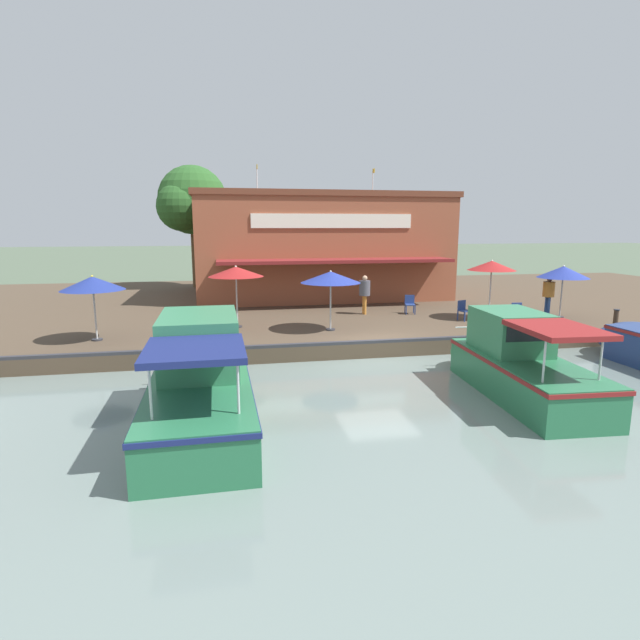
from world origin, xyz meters
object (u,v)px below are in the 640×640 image
object	(u,v)px
motorboat_nearest_quay	(513,362)
mooring_post	(616,320)
patio_umbrella_back_row	(492,266)
cafe_chair_mid_patio	(410,303)
person_mid_patio	(549,291)
cafe_chair_far_corner_seat	(464,309)
motorboat_fourth_along	(201,381)
patio_umbrella_near_quay_edge	(93,283)
waterfront_restaurant	(316,245)
patio_umbrella_mid_patio_left	(563,272)
person_at_quay_edge	(365,290)
patio_umbrella_by_entrance	(236,272)
cafe_chair_facing_river	(518,312)
tree_upstream_bank	(190,202)
patio_umbrella_far_corner	(331,277)
tree_behind_restaurant	(350,218)

from	to	relation	value
motorboat_nearest_quay	mooring_post	world-z (taller)	motorboat_nearest_quay
patio_umbrella_back_row	motorboat_nearest_quay	bearing A→B (deg)	-25.07
cafe_chair_mid_patio	person_mid_patio	xyz separation A→B (m)	(1.65, 5.91, 0.63)
person_mid_patio	motorboat_nearest_quay	bearing A→B (deg)	-40.03
cafe_chair_far_corner_seat	person_mid_patio	distance (m)	4.34
patio_umbrella_back_row	person_mid_patio	size ratio (longest dim) A/B	1.45
patio_umbrella_back_row	motorboat_nearest_quay	world-z (taller)	patio_umbrella_back_row
motorboat_nearest_quay	motorboat_fourth_along	bearing A→B (deg)	-87.08
patio_umbrella_near_quay_edge	cafe_chair_mid_patio	xyz separation A→B (m)	(-3.12, 12.84, -1.54)
patio_umbrella_near_quay_edge	cafe_chair_mid_patio	size ratio (longest dim) A/B	2.71
waterfront_restaurant	mooring_post	xyz separation A→B (m)	(12.96, 9.31, -2.46)
patio_umbrella_mid_patio_left	person_at_quay_edge	world-z (taller)	patio_umbrella_mid_patio_left
patio_umbrella_by_entrance	motorboat_fourth_along	world-z (taller)	patio_umbrella_by_entrance
person_at_quay_edge	cafe_chair_facing_river	bearing A→B (deg)	58.87
waterfront_restaurant	mooring_post	bearing A→B (deg)	35.70
patio_umbrella_near_quay_edge	motorboat_nearest_quay	size ratio (longest dim) A/B	0.36
person_mid_patio	motorboat_nearest_quay	xyz separation A→B (m)	(7.77, -6.53, -0.84)
cafe_chair_far_corner_seat	person_at_quay_edge	size ratio (longest dim) A/B	0.48
patio_umbrella_by_entrance	cafe_chair_facing_river	bearing A→B (deg)	83.04
patio_umbrella_mid_patio_left	mooring_post	size ratio (longest dim) A/B	2.78
person_at_quay_edge	tree_upstream_bank	bearing A→B (deg)	-145.66
cafe_chair_mid_patio	motorboat_nearest_quay	size ratio (longest dim) A/B	0.13
motorboat_fourth_along	patio_umbrella_near_quay_edge	bearing A→B (deg)	-150.35
patio_umbrella_far_corner	patio_umbrella_mid_patio_left	size ratio (longest dim) A/B	1.00
patio_umbrella_by_entrance	tree_upstream_bank	bearing A→B (deg)	-170.21
patio_umbrella_back_row	cafe_chair_far_corner_seat	world-z (taller)	patio_umbrella_back_row
patio_umbrella_far_corner	motorboat_nearest_quay	xyz separation A→B (m)	(6.44, 3.77, -1.78)
mooring_post	tree_behind_restaurant	xyz separation A→B (m)	(-18.22, -5.92, 4.13)
waterfront_restaurant	motorboat_fourth_along	xyz separation A→B (m)	(17.69, -6.10, -2.52)
cafe_chair_facing_river	tree_upstream_bank	world-z (taller)	tree_upstream_bank
patio_umbrella_far_corner	person_mid_patio	bearing A→B (deg)	97.36
waterfront_restaurant	patio_umbrella_near_quay_edge	world-z (taller)	waterfront_restaurant
patio_umbrella_by_entrance	motorboat_nearest_quay	world-z (taller)	patio_umbrella_by_entrance
person_mid_patio	person_at_quay_edge	distance (m)	8.23
waterfront_restaurant	patio_umbrella_far_corner	size ratio (longest dim) A/B	6.00
patio_umbrella_far_corner	cafe_chair_facing_river	xyz separation A→B (m)	(0.13, 7.90, -1.58)
patio_umbrella_back_row	person_at_quay_edge	world-z (taller)	patio_umbrella_back_row
patio_umbrella_by_entrance	person_at_quay_edge	size ratio (longest dim) A/B	1.38
patio_umbrella_back_row	motorboat_nearest_quay	distance (m)	8.55
person_mid_patio	motorboat_fourth_along	distance (m)	17.04
cafe_chair_facing_river	mooring_post	size ratio (longest dim) A/B	1.02
cafe_chair_mid_patio	cafe_chair_facing_river	size ratio (longest dim) A/B	1.00
cafe_chair_facing_river	tree_behind_restaurant	xyz separation A→B (m)	(-16.21, -3.02, 4.08)
waterfront_restaurant	person_at_quay_edge	xyz separation A→B (m)	(7.57, 0.81, -1.76)
waterfront_restaurant	patio_umbrella_mid_patio_left	distance (m)	13.57
patio_umbrella_far_corner	person_mid_patio	world-z (taller)	patio_umbrella_far_corner
waterfront_restaurant	mooring_post	distance (m)	16.15
person_at_quay_edge	mooring_post	bearing A→B (deg)	57.61
patio_umbrella_near_quay_edge	tree_behind_restaurant	world-z (taller)	tree_behind_restaurant
person_at_quay_edge	tree_upstream_bank	world-z (taller)	tree_upstream_bank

